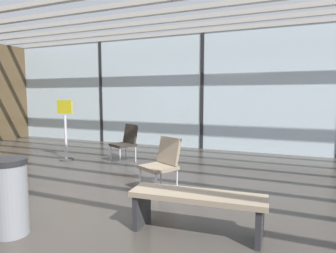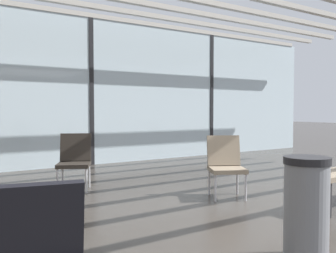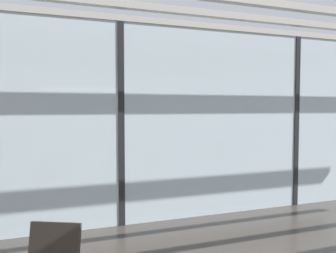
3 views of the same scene
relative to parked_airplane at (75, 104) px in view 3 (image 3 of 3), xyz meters
The scene contains 4 objects.
glass_curtain_wall 4.17m from the parked_airplane, 84.93° to the right, with size 14.00×0.08×3.32m, color silver.
window_mullion_1 4.17m from the parked_airplane, 84.93° to the right, with size 0.10×0.12×3.32m, color black.
window_mullion_2 5.67m from the parked_airplane, 46.92° to the right, with size 0.10×0.12×3.32m, color black.
parked_airplane is the anchor object (origin of this frame).
Camera 3 is at (-1.18, -0.30, 1.93)m, focal length 36.63 mm.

